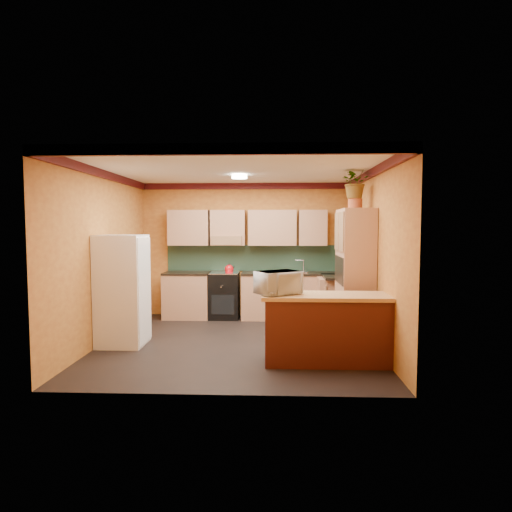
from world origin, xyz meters
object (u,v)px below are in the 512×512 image
at_px(fridge, 122,290).
at_px(microwave, 278,283).
at_px(pantry, 355,276).
at_px(breakfast_bar, 333,331).
at_px(base_cabinets_back, 256,296).
at_px(stove, 224,295).

xyz_separation_m(fridge, microwave, (2.39, -0.78, 0.23)).
bearing_deg(fridge, pantry, 4.75).
height_order(breakfast_bar, microwave, microwave).
height_order(pantry, breakfast_bar, pantry).
bearing_deg(pantry, breakfast_bar, -114.09).
xyz_separation_m(base_cabinets_back, pantry, (1.62, -1.68, 0.61)).
bearing_deg(breakfast_bar, microwave, 180.00).
distance_m(base_cabinets_back, stove, 0.63).
xyz_separation_m(base_cabinets_back, fridge, (-1.98, -1.98, 0.41)).
bearing_deg(pantry, microwave, -138.42).
bearing_deg(stove, microwave, -69.45).
distance_m(pantry, microwave, 1.62).
height_order(stove, pantry, pantry).
distance_m(stove, pantry, 2.87).
distance_m(base_cabinets_back, pantry, 2.42).
relative_size(stove, microwave, 1.64).
bearing_deg(base_cabinets_back, breakfast_bar, -67.52).
relative_size(base_cabinets_back, stove, 4.01).
bearing_deg(microwave, pantry, 7.91).
xyz_separation_m(base_cabinets_back, microwave, (0.41, -2.76, 0.64)).
xyz_separation_m(stove, fridge, (-1.35, -1.98, 0.39)).
height_order(fridge, breakfast_bar, fridge).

